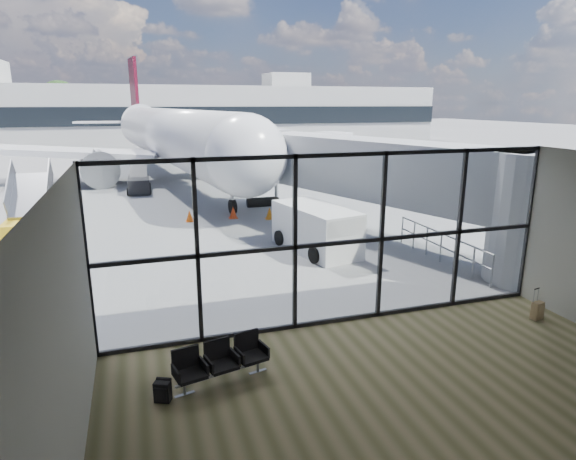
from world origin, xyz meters
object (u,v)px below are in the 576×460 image
seating_row (220,359)px  service_van (317,229)px  mobile_stairs (31,224)px  backpack (162,391)px  belt_loader (139,184)px  airliner (169,135)px  suitcase (537,311)px

seating_row → service_van: 9.55m
service_van → mobile_stairs: bearing=141.8°
backpack → belt_loader: bearing=114.5°
service_van → seating_row: bearing=-135.2°
backpack → airliner: bearing=109.7°
seating_row → suitcase: bearing=-11.1°
service_van → belt_loader: 16.95m
airliner → backpack: bearing=-102.0°
airliner → mobile_stairs: (-7.22, -17.52, -2.56)m
backpack → service_van: bearing=76.9°
suitcase → service_van: 8.39m
suitcase → belt_loader: (-9.88, 23.30, 0.31)m
suitcase → seating_row: bearing=168.7°
seating_row → suitcase: 8.66m
seating_row → airliner: airliner is taller
backpack → service_van: service_van is taller
seating_row → service_van: service_van is taller
seating_row → belt_loader: (-1.23, 23.65, 0.07)m
belt_loader → mobile_stairs: bearing=-112.9°
airliner → mobile_stairs: airliner is taller
airliner → suitcase: bearing=-84.0°
service_van → mobile_stairs: (-11.07, 5.48, -0.29)m
seating_row → suitcase: (8.65, 0.34, -0.23)m
backpack → suitcase: (9.85, 0.74, 0.04)m
suitcase → airliner: airliner is taller
airliner → mobile_stairs: size_ratio=11.00×
service_van → suitcase: bearing=-77.8°
suitcase → backpack: bearing=170.7°
seating_row → airliner: size_ratio=0.05×
seating_row → service_van: bearing=43.4°
seating_row → suitcase: seating_row is taller
backpack → mobile_stairs: 14.61m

